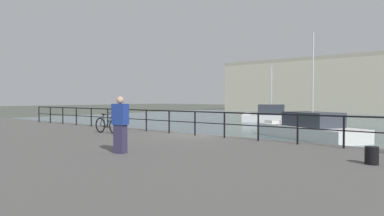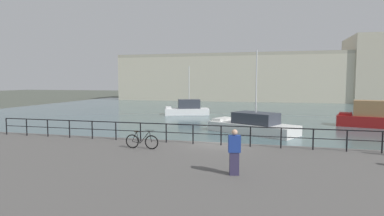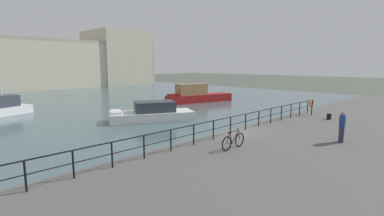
{
  "view_description": "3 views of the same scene",
  "coord_description": "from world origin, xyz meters",
  "px_view_note": "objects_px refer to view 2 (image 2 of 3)",
  "views": [
    {
      "loc": [
        9.59,
        -12.41,
        2.72
      ],
      "look_at": [
        -2.1,
        2.03,
        2.21
      ],
      "focal_mm": 31.76,
      "sensor_mm": 36.0,
      "label": 1
    },
    {
      "loc": [
        2.91,
        -17.35,
        4.54
      ],
      "look_at": [
        -1.53,
        0.2,
        2.98
      ],
      "focal_mm": 29.59,
      "sensor_mm": 36.0,
      "label": 2
    },
    {
      "loc": [
        -14.37,
        -10.7,
        5.18
      ],
      "look_at": [
        -1.04,
        2.67,
        2.3
      ],
      "focal_mm": 26.4,
      "sensor_mm": 36.0,
      "label": 3
    }
  ],
  "objects_px": {
    "parked_bicycle": "(142,141)",
    "moored_green_narrowboat": "(187,109)",
    "moored_red_daysailer": "(253,125)",
    "standing_person": "(234,152)",
    "harbor_building": "(287,77)"
  },
  "relations": [
    {
      "from": "parked_bicycle",
      "to": "standing_person",
      "type": "bearing_deg",
      "value": -33.55
    },
    {
      "from": "harbor_building",
      "to": "moored_red_daysailer",
      "type": "bearing_deg",
      "value": -95.92
    },
    {
      "from": "standing_person",
      "to": "harbor_building",
      "type": "bearing_deg",
      "value": -16.75
    },
    {
      "from": "moored_red_daysailer",
      "to": "parked_bicycle",
      "type": "bearing_deg",
      "value": 97.3
    },
    {
      "from": "moored_red_daysailer",
      "to": "parked_bicycle",
      "type": "height_order",
      "value": "moored_red_daysailer"
    },
    {
      "from": "moored_red_daysailer",
      "to": "parked_bicycle",
      "type": "distance_m",
      "value": 13.91
    },
    {
      "from": "harbor_building",
      "to": "parked_bicycle",
      "type": "height_order",
      "value": "harbor_building"
    },
    {
      "from": "moored_green_narrowboat",
      "to": "parked_bicycle",
      "type": "height_order",
      "value": "moored_green_narrowboat"
    },
    {
      "from": "moored_red_daysailer",
      "to": "parked_bicycle",
      "type": "xyz_separation_m",
      "value": [
        -4.81,
        -13.02,
        0.77
      ]
    },
    {
      "from": "parked_bicycle",
      "to": "moored_green_narrowboat",
      "type": "bearing_deg",
      "value": 99.86
    },
    {
      "from": "moored_red_daysailer",
      "to": "standing_person",
      "type": "xyz_separation_m",
      "value": [
        0.26,
        -16.36,
        1.25
      ]
    },
    {
      "from": "moored_green_narrowboat",
      "to": "standing_person",
      "type": "bearing_deg",
      "value": 88.02
    },
    {
      "from": "harbor_building",
      "to": "parked_bicycle",
      "type": "xyz_separation_m",
      "value": [
        -9.71,
        -60.25,
        -3.98
      ]
    },
    {
      "from": "harbor_building",
      "to": "parked_bicycle",
      "type": "distance_m",
      "value": 61.15
    },
    {
      "from": "moored_red_daysailer",
      "to": "standing_person",
      "type": "height_order",
      "value": "moored_red_daysailer"
    }
  ]
}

